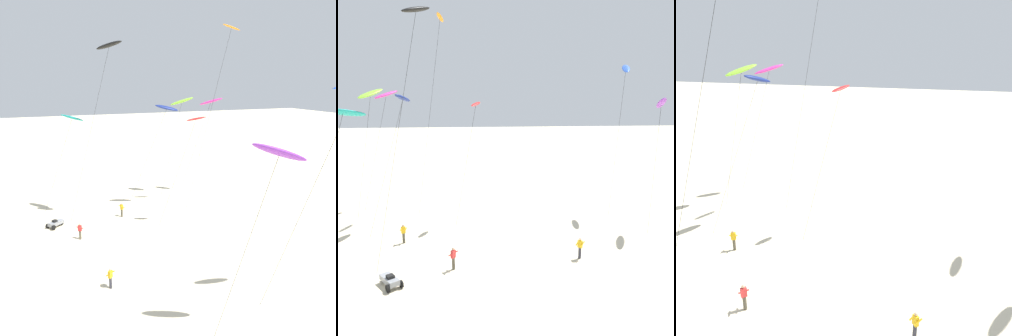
% 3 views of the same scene
% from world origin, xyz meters
% --- Properties ---
extents(ground_plane, '(260.00, 260.00, 0.00)m').
position_xyz_m(ground_plane, '(0.00, 0.00, 0.00)').
color(ground_plane, beige).
extents(kite_navy, '(3.59, 5.45, 12.69)m').
position_xyz_m(kite_navy, '(-7.79, 9.99, 12.08)').
color(kite_navy, navy).
rests_on(kite_navy, ground).
extents(kite_red, '(2.79, 4.11, 11.87)m').
position_xyz_m(kite_red, '(-0.94, 10.32, 11.33)').
color(kite_red, red).
rests_on(kite_red, ground).
extents(kite_lime, '(2.87, 3.72, 13.31)m').
position_xyz_m(kite_lime, '(-11.58, 13.52, 12.55)').
color(kite_lime, '#8CD833').
rests_on(kite_lime, ground).
extents(kite_magenta, '(3.67, 4.72, 13.15)m').
position_xyz_m(kite_magenta, '(-10.83, 17.24, 12.48)').
color(kite_magenta, '#D8339E').
rests_on(kite_magenta, ground).
extents(kite_flyer_nearest, '(0.73, 0.73, 1.67)m').
position_xyz_m(kite_flyer_nearest, '(6.67, -0.16, 0.89)').
color(kite_flyer_nearest, '#33333D').
rests_on(kite_flyer_nearest, ground).
extents(kite_flyer_middle, '(0.72, 0.73, 1.67)m').
position_xyz_m(kite_flyer_middle, '(-2.92, -1.00, 0.89)').
color(kite_flyer_middle, '#4C4738').
rests_on(kite_flyer_middle, ground).
extents(kite_flyer_furthest, '(0.69, 0.68, 1.67)m').
position_xyz_m(kite_flyer_furthest, '(-7.31, 4.32, 0.89)').
color(kite_flyer_furthest, '#4C4738').
rests_on(kite_flyer_furthest, ground).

